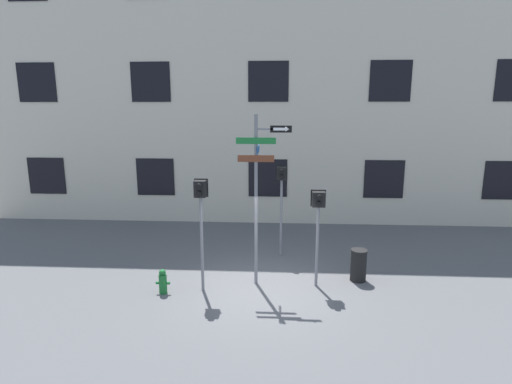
{
  "coord_description": "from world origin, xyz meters",
  "views": [
    {
      "loc": [
        0.49,
        -10.07,
        4.8
      ],
      "look_at": [
        -0.13,
        0.36,
        2.62
      ],
      "focal_mm": 28.0,
      "sensor_mm": 36.0,
      "label": 1
    }
  ],
  "objects_px": {
    "pedestrian_signal_across": "(282,186)",
    "trash_bin": "(358,265)",
    "pedestrian_signal_left": "(201,205)",
    "pedestrian_signal_right": "(318,211)",
    "fire_hydrant": "(163,282)",
    "street_sign_pole": "(259,185)"
  },
  "relations": [
    {
      "from": "pedestrian_signal_right",
      "to": "trash_bin",
      "type": "relative_size",
      "value": 2.92
    },
    {
      "from": "pedestrian_signal_left",
      "to": "trash_bin",
      "type": "distance_m",
      "value": 4.78
    },
    {
      "from": "pedestrian_signal_right",
      "to": "trash_bin",
      "type": "xyz_separation_m",
      "value": [
        1.22,
        0.42,
        -1.67
      ]
    },
    {
      "from": "pedestrian_signal_right",
      "to": "pedestrian_signal_across",
      "type": "distance_m",
      "value": 2.52
    },
    {
      "from": "street_sign_pole",
      "to": "pedestrian_signal_left",
      "type": "relative_size",
      "value": 1.54
    },
    {
      "from": "street_sign_pole",
      "to": "pedestrian_signal_left",
      "type": "height_order",
      "value": "street_sign_pole"
    },
    {
      "from": "pedestrian_signal_across",
      "to": "trash_bin",
      "type": "bearing_deg",
      "value": -40.76
    },
    {
      "from": "street_sign_pole",
      "to": "pedestrian_signal_across",
      "type": "xyz_separation_m",
      "value": [
        0.62,
        2.26,
        -0.45
      ]
    },
    {
      "from": "pedestrian_signal_left",
      "to": "fire_hydrant",
      "type": "distance_m",
      "value": 2.3
    },
    {
      "from": "pedestrian_signal_right",
      "to": "pedestrian_signal_across",
      "type": "xyz_separation_m",
      "value": [
        -0.97,
        2.31,
        0.22
      ]
    },
    {
      "from": "pedestrian_signal_across",
      "to": "fire_hydrant",
      "type": "height_order",
      "value": "pedestrian_signal_across"
    },
    {
      "from": "pedestrian_signal_right",
      "to": "pedestrian_signal_left",
      "type": "bearing_deg",
      "value": -171.04
    },
    {
      "from": "pedestrian_signal_right",
      "to": "pedestrian_signal_across",
      "type": "relative_size",
      "value": 0.89
    },
    {
      "from": "trash_bin",
      "to": "pedestrian_signal_across",
      "type": "bearing_deg",
      "value": 139.24
    },
    {
      "from": "pedestrian_signal_across",
      "to": "trash_bin",
      "type": "distance_m",
      "value": 3.46
    },
    {
      "from": "trash_bin",
      "to": "pedestrian_signal_right",
      "type": "bearing_deg",
      "value": -161.06
    },
    {
      "from": "street_sign_pole",
      "to": "fire_hydrant",
      "type": "distance_m",
      "value": 3.6
    },
    {
      "from": "pedestrian_signal_left",
      "to": "fire_hydrant",
      "type": "bearing_deg",
      "value": -167.86
    },
    {
      "from": "street_sign_pole",
      "to": "pedestrian_signal_right",
      "type": "xyz_separation_m",
      "value": [
        1.6,
        -0.05,
        -0.68
      ]
    },
    {
      "from": "pedestrian_signal_right",
      "to": "trash_bin",
      "type": "bearing_deg",
      "value": 18.94
    },
    {
      "from": "fire_hydrant",
      "to": "trash_bin",
      "type": "xyz_separation_m",
      "value": [
        5.31,
        1.12,
        0.14
      ]
    },
    {
      "from": "pedestrian_signal_right",
      "to": "trash_bin",
      "type": "height_order",
      "value": "pedestrian_signal_right"
    }
  ]
}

